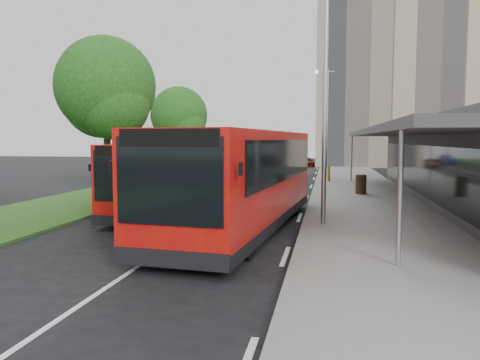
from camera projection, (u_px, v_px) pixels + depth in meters
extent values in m
plane|color=black|center=(185.00, 235.00, 14.47)|extent=(120.00, 120.00, 0.00)
cube|color=gray|center=(352.00, 180.00, 32.93)|extent=(5.00, 80.00, 0.15)
cube|color=#1A4917|center=(175.00, 178.00, 35.33)|extent=(5.00, 80.00, 0.10)
cube|color=silver|center=(257.00, 187.00, 29.15)|extent=(0.12, 70.00, 0.01)
cube|color=silver|center=(285.00, 256.00, 11.90)|extent=(0.12, 2.00, 0.01)
cube|color=silver|center=(300.00, 217.00, 17.77)|extent=(0.12, 2.00, 0.01)
cube|color=silver|center=(307.00, 198.00, 23.65)|extent=(0.12, 2.00, 0.01)
cube|color=silver|center=(311.00, 186.00, 29.52)|extent=(0.12, 2.00, 0.01)
cube|color=silver|center=(314.00, 178.00, 35.39)|extent=(0.12, 2.00, 0.01)
cube|color=silver|center=(316.00, 173.00, 41.27)|extent=(0.12, 2.00, 0.01)
cube|color=silver|center=(318.00, 169.00, 47.14)|extent=(0.12, 2.00, 0.01)
cube|color=silver|center=(319.00, 165.00, 53.01)|extent=(0.12, 2.00, 0.01)
cube|color=silver|center=(320.00, 163.00, 58.89)|extent=(0.12, 2.00, 0.01)
cube|color=tan|center=(417.00, 85.00, 52.21)|extent=(22.00, 12.00, 18.00)
cube|color=black|center=(424.00, 170.00, 20.59)|extent=(0.06, 24.00, 2.20)
cube|color=#333336|center=(394.00, 132.00, 20.68)|extent=(2.80, 26.00, 0.25)
cylinder|color=#9BA0A4|center=(400.00, 199.00, 10.30)|extent=(0.12, 0.12, 3.30)
cylinder|color=#9BA0A4|center=(351.00, 159.00, 31.83)|extent=(0.12, 0.12, 3.30)
cylinder|color=#322114|center=(108.00, 158.00, 24.40)|extent=(0.36, 0.36, 4.03)
sphere|color=#124512|center=(106.00, 86.00, 24.08)|extent=(5.13, 5.13, 5.13)
sphere|color=#124512|center=(114.00, 104.00, 23.65)|extent=(3.67, 3.67, 3.67)
sphere|color=#124512|center=(102.00, 100.00, 24.71)|extent=(4.03, 4.03, 4.03)
cylinder|color=#322114|center=(179.00, 155.00, 36.17)|extent=(0.36, 0.36, 3.43)
sphere|color=#124512|center=(179.00, 115.00, 35.90)|extent=(4.36, 4.36, 4.36)
sphere|color=#124512|center=(185.00, 125.00, 35.46)|extent=(3.12, 3.12, 3.12)
sphere|color=#124512|center=(175.00, 122.00, 36.53)|extent=(3.43, 3.43, 3.43)
cylinder|color=#9BA0A4|center=(325.00, 103.00, 15.29)|extent=(0.16, 0.16, 8.00)
cylinder|color=#9BA0A4|center=(327.00, 123.00, 34.87)|extent=(0.16, 0.16, 8.00)
cylinder|color=#9BA0A4|center=(325.00, 72.00, 34.57)|extent=(1.40, 0.10, 0.10)
sphere|color=silver|center=(317.00, 72.00, 34.68)|extent=(0.28, 0.28, 0.28)
cube|color=#AD1709|center=(242.00, 175.00, 15.23)|extent=(3.75, 11.47, 2.84)
cube|color=black|center=(242.00, 217.00, 15.35)|extent=(3.77, 11.50, 0.32)
cube|color=black|center=(169.00, 181.00, 9.80)|extent=(2.41, 0.28, 1.88)
cube|color=black|center=(277.00, 156.00, 20.60)|extent=(2.36, 0.28, 1.40)
cube|color=black|center=(206.00, 159.00, 15.87)|extent=(0.97, 9.62, 1.29)
cube|color=black|center=(286.00, 160.00, 15.12)|extent=(0.97, 9.62, 1.29)
cube|color=black|center=(170.00, 259.00, 9.93)|extent=(2.68, 0.34, 0.38)
cube|color=black|center=(168.00, 138.00, 9.71)|extent=(2.25, 0.26, 0.38)
cube|color=black|center=(111.00, 167.00, 10.41)|extent=(0.09, 0.09, 0.27)
cube|color=black|center=(241.00, 169.00, 9.58)|extent=(0.09, 0.09, 0.27)
cylinder|color=black|center=(163.00, 235.00, 12.17)|extent=(0.41, 0.99, 0.97)
cylinder|color=black|center=(246.00, 240.00, 11.54)|extent=(0.41, 0.99, 0.97)
cylinder|color=black|center=(240.00, 200.00, 19.15)|extent=(0.41, 0.99, 0.97)
cylinder|color=black|center=(295.00, 202.00, 18.53)|extent=(0.41, 0.99, 0.97)
cube|color=#AD1709|center=(176.00, 173.00, 19.55)|extent=(2.48, 9.80, 2.47)
cube|color=black|center=(177.00, 202.00, 19.65)|extent=(2.50, 9.82, 0.28)
cube|color=black|center=(125.00, 176.00, 14.74)|extent=(2.09, 0.08, 1.63)
cube|color=black|center=(208.00, 159.00, 24.30)|extent=(2.05, 0.08, 1.21)
cube|color=black|center=(152.00, 162.00, 20.02)|extent=(0.18, 8.37, 1.12)
cube|color=black|center=(205.00, 162.00, 19.55)|extent=(0.18, 8.37, 1.12)
cube|color=black|center=(125.00, 221.00, 14.86)|extent=(2.33, 0.12, 0.33)
cube|color=black|center=(124.00, 151.00, 14.66)|extent=(1.95, 0.07, 0.33)
cube|color=black|center=(90.00, 168.00, 15.18)|extent=(0.08, 0.08, 0.23)
cube|color=black|center=(166.00, 169.00, 14.66)|extent=(0.08, 0.08, 0.23)
cylinder|color=black|center=(122.00, 211.00, 16.76)|extent=(0.29, 0.84, 0.84)
cylinder|color=black|center=(173.00, 212.00, 16.37)|extent=(0.29, 0.84, 0.84)
cylinder|color=black|center=(179.00, 191.00, 22.93)|extent=(0.29, 0.84, 0.84)
cylinder|color=black|center=(218.00, 192.00, 22.54)|extent=(0.29, 0.84, 0.84)
cylinder|color=#312414|center=(361.00, 184.00, 24.15)|extent=(0.73, 0.73, 0.99)
cylinder|color=#FFB20D|center=(329.00, 174.00, 31.43)|extent=(0.19, 0.19, 1.04)
imported|color=#591B0C|center=(306.00, 162.00, 50.88)|extent=(2.07, 3.31, 1.05)
imported|color=navy|center=(285.00, 159.00, 58.03)|extent=(1.31, 3.52, 1.15)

